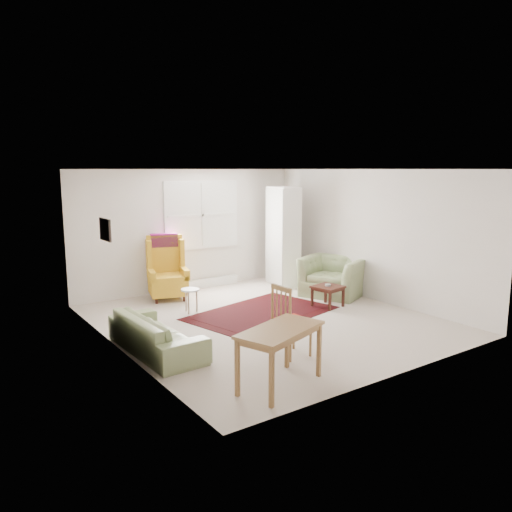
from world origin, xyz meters
TOP-DOWN VIEW (x-y plane):
  - room at (0.02, 0.21)m, footprint 5.04×5.54m
  - rug at (0.17, 0.37)m, footprint 2.81×2.13m
  - sofa at (-2.10, -0.31)m, footprint 0.77×1.82m
  - armchair at (2.10, 0.60)m, footprint 1.41×1.49m
  - wingback_chair at (-0.76, 2.21)m, footprint 0.90×0.93m
  - coffee_table at (1.42, 0.03)m, footprint 0.56×0.56m
  - stool at (-0.83, 1.13)m, footprint 0.39×0.39m
  - cabinet at (1.84, 1.92)m, footprint 0.60×0.92m
  - desk at (-1.38, -2.17)m, footprint 1.22×0.88m
  - desk_chair at (-0.65, -1.49)m, footprint 0.44×0.44m

SIDE VIEW (x-z plane):
  - rug at x=0.17m, z-range 0.00..0.03m
  - coffee_table at x=1.42m, z-range 0.00..0.40m
  - stool at x=-0.83m, z-range 0.00..0.43m
  - desk at x=-1.38m, z-range 0.00..0.70m
  - sofa at x=-2.10m, z-range 0.00..0.73m
  - armchair at x=2.10m, z-range 0.00..0.91m
  - desk_chair at x=-0.65m, z-range 0.00..0.99m
  - wingback_chair at x=-0.76m, z-range 0.00..1.25m
  - cabinet at x=1.84m, z-range 0.00..2.13m
  - room at x=0.02m, z-range 0.00..2.51m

